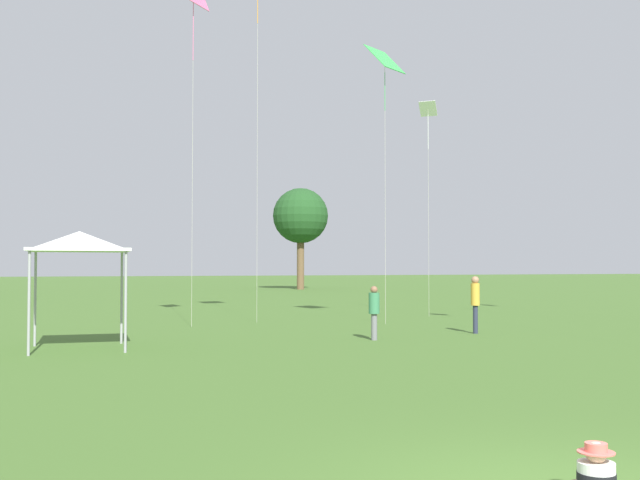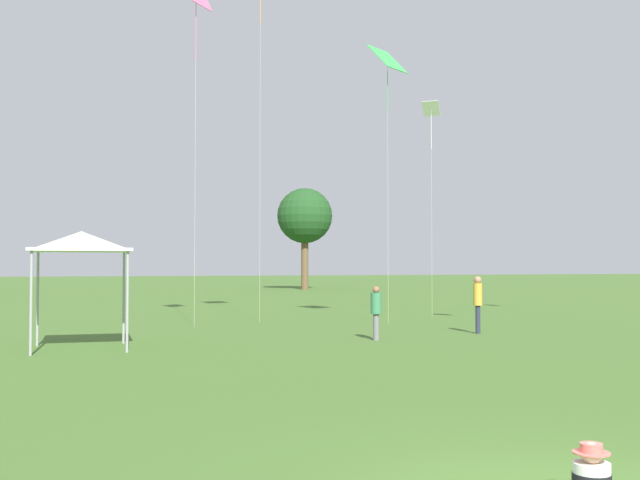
# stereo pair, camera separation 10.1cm
# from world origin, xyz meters

# --- Properties ---
(seated_toddler) EXTENTS (0.52, 0.61, 0.55)m
(seated_toddler) POSITION_xyz_m (0.27, -0.12, 0.22)
(seated_toddler) COLOR brown
(seated_toddler) RESTS_ON ground
(person_standing_1) EXTENTS (0.40, 0.40, 1.85)m
(person_standing_1) POSITION_xyz_m (8.08, 15.31, 1.15)
(person_standing_1) COLOR #282D42
(person_standing_1) RESTS_ON ground
(person_standing_2) EXTENTS (0.40, 0.40, 1.59)m
(person_standing_2) POSITION_xyz_m (4.14, 14.37, 0.95)
(person_standing_2) COLOR slate
(person_standing_2) RESTS_ON ground
(canopy_tent) EXTENTS (2.59, 2.59, 3.10)m
(canopy_tent) POSITION_xyz_m (-4.13, 14.64, 2.80)
(canopy_tent) COLOR white
(canopy_tent) RESTS_ON ground
(kite_1) EXTENTS (1.71, 1.58, 10.51)m
(kite_1) POSITION_xyz_m (6.88, 19.78, 9.83)
(kite_1) COLOR green
(kite_1) RESTS_ON ground
(kite_6) EXTENTS (0.88, 0.84, 9.29)m
(kite_6) POSITION_xyz_m (10.35, 23.04, 8.56)
(kite_6) COLOR white
(kite_6) RESTS_ON ground
(distant_tree_0) EXTENTS (5.05, 5.05, 9.26)m
(distant_tree_0) POSITION_xyz_m (15.74, 59.20, 6.67)
(distant_tree_0) COLOR brown
(distant_tree_0) RESTS_ON ground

